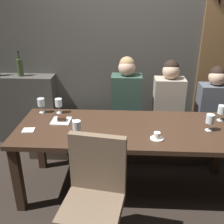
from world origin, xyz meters
TOP-DOWN VIEW (x-y plane):
  - ground at (0.00, 0.00)m, footprint 9.00×9.00m
  - back_wall_tiled at (0.00, 1.22)m, footprint 6.00×0.12m
  - back_counter at (-1.55, 1.04)m, footprint 1.10×0.28m
  - dining_table at (0.00, 0.00)m, footprint 2.20×0.84m
  - banquette_bench at (0.00, 0.70)m, footprint 2.50×0.44m
  - chair_near_side at (-0.26, -0.72)m, footprint 0.50×0.50m
  - diner_redhead at (-0.03, 0.72)m, footprint 0.36×0.24m
  - diner_bearded at (0.48, 0.73)m, footprint 0.36×0.24m
  - diner_far_end at (1.02, 0.72)m, footprint 0.36×0.24m
  - wine_bottle_pale_label at (-1.43, 1.03)m, footprint 0.08×0.08m
  - wine_glass_center_back at (0.76, -0.02)m, footprint 0.08×0.08m
  - wine_glass_near_right at (-0.76, 0.32)m, footprint 0.08×0.08m
  - wine_glass_end_right at (-0.96, 0.32)m, footprint 0.08×0.08m
  - wine_glass_far_right at (-0.47, -0.22)m, footprint 0.08×0.08m
  - wine_glass_far_left at (0.94, 0.21)m, footprint 0.08×0.08m
  - espresso_cup at (0.25, -0.21)m, footprint 0.12×0.12m
  - dessert_plate at (-0.69, 0.10)m, footprint 0.19×0.19m
  - fork_on_table at (-0.55, 0.07)m, footprint 0.08×0.16m
  - folded_napkin at (-0.96, -0.12)m, footprint 0.12×0.11m

SIDE VIEW (x-z plane):
  - ground at x=0.00m, z-range 0.00..0.00m
  - banquette_bench at x=0.00m, z-range 0.00..0.45m
  - back_counter at x=-1.55m, z-range 0.00..0.95m
  - chair_near_side at x=-0.26m, z-range 0.07..1.05m
  - dining_table at x=0.00m, z-range 0.28..1.02m
  - fork_on_table at x=-0.55m, z-range 0.74..0.75m
  - folded_napkin at x=-0.96m, z-range 0.74..0.75m
  - dessert_plate at x=-0.69m, z-range 0.73..0.78m
  - espresso_cup at x=0.25m, z-range 0.73..0.80m
  - diner_far_end at x=1.02m, z-range 0.43..1.16m
  - diner_bearded at x=0.48m, z-range 0.43..1.23m
  - diner_redhead at x=-0.03m, z-range 0.43..1.26m
  - wine_glass_far_right at x=-0.47m, z-range 0.77..0.93m
  - wine_glass_center_back at x=0.76m, z-range 0.77..0.93m
  - wine_glass_near_right at x=-0.76m, z-range 0.77..0.93m
  - wine_glass_end_right at x=-0.96m, z-range 0.77..0.94m
  - wine_glass_far_left at x=0.94m, z-range 0.77..0.94m
  - wine_bottle_pale_label at x=-1.43m, z-range 0.91..1.23m
  - back_wall_tiled at x=0.00m, z-range 0.00..3.00m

